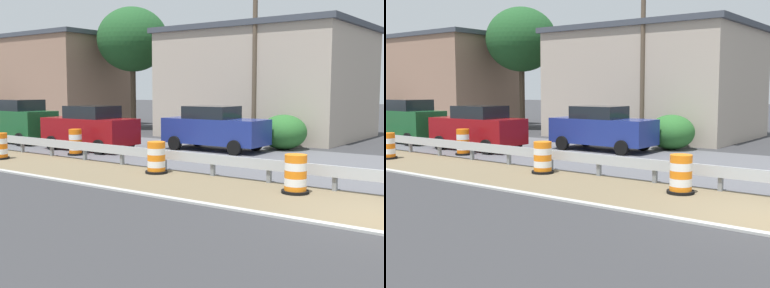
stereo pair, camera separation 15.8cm
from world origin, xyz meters
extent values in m
cube|color=#ADADA8|center=(-1.30, 0.00, 0.00)|extent=(0.20, 120.00, 0.11)
cube|color=#ADB2B7|center=(2.09, 3.94, 0.55)|extent=(0.08, 58.10, 0.32)
cube|color=slate|center=(2.17, 1.94, 0.35)|extent=(0.12, 0.12, 0.70)
cube|color=slate|center=(2.17, 3.94, 0.35)|extent=(0.12, 0.12, 0.70)
cube|color=slate|center=(2.17, 5.94, 0.35)|extent=(0.12, 0.12, 0.70)
cube|color=slate|center=(2.17, 7.95, 0.35)|extent=(0.12, 0.12, 0.70)
cube|color=slate|center=(2.17, 9.95, 0.35)|extent=(0.12, 0.12, 0.70)
cube|color=slate|center=(2.17, 11.95, 0.35)|extent=(0.12, 0.12, 0.70)
cube|color=slate|center=(2.17, 13.96, 0.35)|extent=(0.12, 0.12, 0.70)
cube|color=slate|center=(2.17, 15.96, 0.35)|extent=(0.12, 0.12, 0.70)
cylinder|color=orange|center=(1.25, 2.69, 0.10)|extent=(0.59, 0.59, 0.21)
cylinder|color=white|center=(1.25, 2.69, 0.31)|extent=(0.59, 0.59, 0.21)
cylinder|color=orange|center=(1.25, 2.69, 0.52)|extent=(0.59, 0.59, 0.21)
cylinder|color=white|center=(1.25, 2.69, 0.73)|extent=(0.59, 0.59, 0.21)
cylinder|color=orange|center=(1.25, 2.69, 0.94)|extent=(0.59, 0.59, 0.21)
cylinder|color=black|center=(1.25, 2.69, 0.04)|extent=(0.74, 0.74, 0.08)
cylinder|color=orange|center=(1.49, 7.74, 0.11)|extent=(0.60, 0.60, 0.21)
cylinder|color=white|center=(1.49, 7.74, 0.32)|extent=(0.60, 0.60, 0.21)
cylinder|color=orange|center=(1.49, 7.74, 0.53)|extent=(0.60, 0.60, 0.21)
cylinder|color=white|center=(1.49, 7.74, 0.74)|extent=(0.60, 0.60, 0.21)
cylinder|color=orange|center=(1.49, 7.74, 0.95)|extent=(0.60, 0.60, 0.21)
cylinder|color=black|center=(1.49, 7.74, 0.04)|extent=(0.74, 0.74, 0.08)
cylinder|color=orange|center=(0.40, 14.88, 0.10)|extent=(0.54, 0.54, 0.21)
cylinder|color=white|center=(0.40, 14.88, 0.31)|extent=(0.54, 0.54, 0.21)
cylinder|color=orange|center=(0.40, 14.88, 0.52)|extent=(0.54, 0.54, 0.21)
cylinder|color=white|center=(0.40, 14.88, 0.73)|extent=(0.54, 0.54, 0.21)
cylinder|color=orange|center=(0.40, 14.88, 0.93)|extent=(0.54, 0.54, 0.21)
cylinder|color=black|center=(0.40, 14.88, 0.04)|extent=(0.67, 0.67, 0.08)
cylinder|color=orange|center=(2.96, 13.42, 0.11)|extent=(0.53, 0.53, 0.22)
cylinder|color=white|center=(2.96, 13.42, 0.33)|extent=(0.53, 0.53, 0.22)
cylinder|color=orange|center=(2.96, 13.42, 0.55)|extent=(0.53, 0.53, 0.22)
cylinder|color=white|center=(2.96, 13.42, 0.77)|extent=(0.53, 0.53, 0.22)
cylinder|color=orange|center=(2.96, 13.42, 0.99)|extent=(0.53, 0.53, 0.22)
cylinder|color=black|center=(2.96, 13.42, 0.04)|extent=(0.67, 0.67, 0.08)
cube|color=#195128|center=(4.50, 19.44, 0.99)|extent=(1.97, 4.19, 1.35)
cube|color=black|center=(4.50, 19.28, 1.95)|extent=(1.70, 1.96, 0.56)
cylinder|color=black|center=(5.46, 20.77, 0.32)|extent=(0.24, 0.65, 0.64)
cylinder|color=black|center=(3.55, 18.12, 0.32)|extent=(0.24, 0.65, 0.64)
cylinder|color=black|center=(5.36, 18.05, 0.32)|extent=(0.24, 0.65, 0.64)
cube|color=navy|center=(7.72, 9.52, 0.88)|extent=(1.93, 4.78, 1.13)
cube|color=black|center=(7.72, 9.71, 1.73)|extent=(1.71, 2.21, 0.56)
cylinder|color=black|center=(8.68, 7.96, 0.32)|extent=(0.23, 0.64, 0.64)
cylinder|color=black|center=(6.80, 7.94, 0.32)|extent=(0.23, 0.64, 0.64)
cylinder|color=black|center=(8.64, 11.10, 0.32)|extent=(0.23, 0.64, 0.64)
cylinder|color=black|center=(6.77, 11.07, 0.32)|extent=(0.23, 0.64, 0.64)
cube|color=maroon|center=(4.51, 14.22, 0.89)|extent=(2.02, 4.55, 1.14)
cube|color=black|center=(4.51, 14.04, 1.74)|extent=(1.75, 2.12, 0.56)
cylinder|color=black|center=(3.52, 15.66, 0.32)|extent=(0.24, 0.65, 0.64)
cylinder|color=black|center=(5.38, 15.73, 0.32)|extent=(0.24, 0.65, 0.64)
cylinder|color=black|center=(3.63, 12.70, 0.32)|extent=(0.24, 0.65, 0.64)
cylinder|color=black|center=(5.49, 12.77, 0.32)|extent=(0.24, 0.65, 0.64)
cube|color=#AD9E8E|center=(15.22, 10.84, 2.97)|extent=(8.03, 10.68, 5.95)
cube|color=#3D424C|center=(15.22, 10.84, 6.10)|extent=(8.35, 11.10, 0.30)
cube|color=#93705B|center=(13.94, 29.22, 3.23)|extent=(6.35, 12.14, 6.46)
cube|color=#3D424C|center=(13.94, 29.22, 6.61)|extent=(6.60, 12.63, 0.30)
cylinder|color=brown|center=(11.20, 9.45, 4.00)|extent=(0.24, 0.24, 8.00)
ellipsoid|color=#286028|center=(9.88, 7.17, 0.80)|extent=(2.13, 2.13, 1.60)
cylinder|color=#4C3D2D|center=(14.14, 20.38, 2.08)|extent=(0.36, 0.36, 4.16)
ellipsoid|color=#1E4C23|center=(14.14, 20.38, 6.06)|extent=(4.76, 4.76, 4.29)
camera|label=1|loc=(-10.97, -2.74, 2.80)|focal=46.46mm
camera|label=2|loc=(-10.87, -2.87, 2.80)|focal=46.46mm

